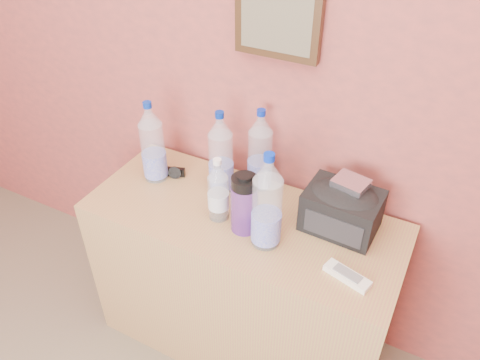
# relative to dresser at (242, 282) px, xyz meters

# --- Properties ---
(picture_frame) EXTENTS (0.30, 0.03, 0.25)m
(picture_frame) POSITION_rel_dresser_xyz_m (0.00, 0.24, 1.03)
(picture_frame) COLOR #382311
(picture_frame) RESTS_ON room_shell
(dresser) EXTENTS (1.20, 0.50, 0.75)m
(dresser) POSITION_rel_dresser_xyz_m (0.00, 0.00, 0.00)
(dresser) COLOR tan
(dresser) RESTS_ON ground
(pet_large_a) EXTENTS (0.09, 0.09, 0.34)m
(pet_large_a) POSITION_rel_dresser_xyz_m (-0.43, 0.05, 0.53)
(pet_large_a) COLOR #A8C1D4
(pet_large_a) RESTS_ON dresser
(pet_large_b) EXTENTS (0.09, 0.09, 0.34)m
(pet_large_b) POSITION_rel_dresser_xyz_m (-0.03, 0.20, 0.52)
(pet_large_b) COLOR white
(pet_large_b) RESTS_ON dresser
(pet_large_c) EXTENTS (0.09, 0.09, 0.34)m
(pet_large_c) POSITION_rel_dresser_xyz_m (-0.15, 0.11, 0.52)
(pet_large_c) COLOR white
(pet_large_c) RESTS_ON dresser
(pet_large_d) EXTENTS (0.10, 0.10, 0.37)m
(pet_large_d) POSITION_rel_dresser_xyz_m (0.13, -0.08, 0.54)
(pet_large_d) COLOR silver
(pet_large_d) RESTS_ON dresser
(pet_small) EXTENTS (0.07, 0.07, 0.26)m
(pet_small) POSITION_rel_dresser_xyz_m (-0.08, -0.04, 0.49)
(pet_small) COLOR silver
(pet_small) RESTS_ON dresser
(nalgene_bottle) EXTENTS (0.10, 0.10, 0.23)m
(nalgene_bottle) POSITION_rel_dresser_xyz_m (0.04, -0.06, 0.49)
(nalgene_bottle) COLOR #68309D
(nalgene_bottle) RESTS_ON dresser
(sunglasses) EXTENTS (0.15, 0.10, 0.04)m
(sunglasses) POSITION_rel_dresser_xyz_m (-0.39, 0.08, 0.39)
(sunglasses) COLOR black
(sunglasses) RESTS_ON dresser
(ac_remote) EXTENTS (0.16, 0.09, 0.02)m
(ac_remote) POSITION_rel_dresser_xyz_m (0.43, -0.11, 0.38)
(ac_remote) COLOR silver
(ac_remote) RESTS_ON dresser
(toiletry_bag) EXTENTS (0.26, 0.20, 0.17)m
(toiletry_bag) POSITION_rel_dresser_xyz_m (0.34, 0.11, 0.46)
(toiletry_bag) COLOR black
(toiletry_bag) RESTS_ON dresser
(foil_packet) EXTENTS (0.13, 0.11, 0.02)m
(foil_packet) POSITION_rel_dresser_xyz_m (0.35, 0.13, 0.56)
(foil_packet) COLOR silver
(foil_packet) RESTS_ON toiletry_bag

